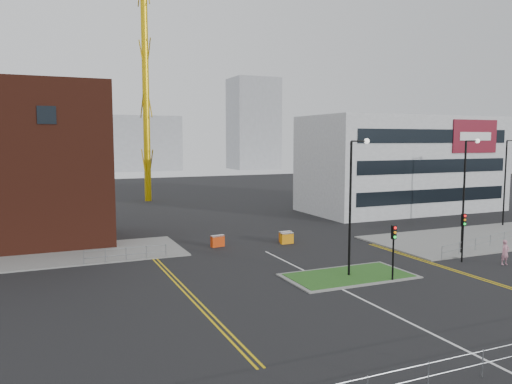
# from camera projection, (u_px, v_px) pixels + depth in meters

# --- Properties ---
(ground) EXTENTS (200.00, 200.00, 0.00)m
(ground) POSITION_uv_depth(u_px,v_px,m) (405.00, 320.00, 25.17)
(ground) COLOR black
(ground) RESTS_ON ground
(pavement_right) EXTENTS (24.00, 10.00, 0.12)m
(pavement_right) POSITION_uv_depth(u_px,v_px,m) (493.00, 237.00, 46.63)
(pavement_right) COLOR slate
(pavement_right) RESTS_ON ground
(island_kerb) EXTENTS (8.60, 4.60, 0.08)m
(island_kerb) POSITION_uv_depth(u_px,v_px,m) (349.00, 276.00, 33.26)
(island_kerb) COLOR slate
(island_kerb) RESTS_ON ground
(grass_island) EXTENTS (8.00, 4.00, 0.12)m
(grass_island) POSITION_uv_depth(u_px,v_px,m) (349.00, 276.00, 33.26)
(grass_island) COLOR #24521B
(grass_island) RESTS_ON ground
(office_block) EXTENTS (25.00, 12.20, 12.00)m
(office_block) POSITION_uv_depth(u_px,v_px,m) (402.00, 164.00, 64.00)
(office_block) COLOR #AFB1B4
(office_block) RESTS_ON ground
(tower_crane) EXTENTS (50.81, 17.01, 38.90)m
(tower_crane) POSITION_uv_depth(u_px,v_px,m) (184.00, 17.00, 72.36)
(tower_crane) COLOR gold
(tower_crane) RESTS_ON ground
(streetlamp_island) EXTENTS (1.46, 0.36, 9.18)m
(streetlamp_island) POSITION_uv_depth(u_px,v_px,m) (353.00, 196.00, 32.79)
(streetlamp_island) COLOR black
(streetlamp_island) RESTS_ON ground
(streetlamp_right_near) EXTENTS (1.46, 0.36, 9.18)m
(streetlamp_right_near) POSITION_uv_depth(u_px,v_px,m) (466.00, 187.00, 39.35)
(streetlamp_right_near) COLOR black
(streetlamp_right_near) RESTS_ON ground
(streetlamp_right_far) EXTENTS (1.46, 0.36, 9.18)m
(streetlamp_right_far) POSITION_uv_depth(u_px,v_px,m) (507.00, 175.00, 52.18)
(streetlamp_right_far) COLOR black
(streetlamp_right_far) RESTS_ON ground
(traffic_light_island) EXTENTS (0.28, 0.33, 3.65)m
(traffic_light_island) POSITION_uv_depth(u_px,v_px,m) (394.00, 242.00, 31.94)
(traffic_light_island) COLOR black
(traffic_light_island) RESTS_ON ground
(traffic_light_right) EXTENTS (0.28, 0.33, 3.65)m
(traffic_light_right) POSITION_uv_depth(u_px,v_px,m) (463.00, 228.00, 36.93)
(traffic_light_right) COLOR black
(traffic_light_right) RESTS_ON ground
(railing_front) EXTENTS (24.05, 0.05, 1.10)m
(railing_front) POSITION_uv_depth(u_px,v_px,m) (508.00, 352.00, 19.61)
(railing_front) COLOR gray
(railing_front) RESTS_ON ground
(railing_left) EXTENTS (6.05, 0.05, 1.10)m
(railing_left) POSITION_uv_depth(u_px,v_px,m) (126.00, 252.00, 37.18)
(railing_left) COLOR gray
(railing_left) RESTS_ON ground
(railing_right) EXTENTS (19.05, 5.05, 1.10)m
(railing_right) POSITION_uv_depth(u_px,v_px,m) (504.00, 235.00, 43.68)
(railing_right) COLOR gray
(railing_right) RESTS_ON ground
(centre_line) EXTENTS (0.15, 30.00, 0.01)m
(centre_line) POSITION_uv_depth(u_px,v_px,m) (380.00, 308.00, 27.00)
(centre_line) COLOR silver
(centre_line) RESTS_ON ground
(yellow_left_a) EXTENTS (0.12, 24.00, 0.01)m
(yellow_left_a) POSITION_uv_depth(u_px,v_px,m) (180.00, 288.00, 30.75)
(yellow_left_a) COLOR gold
(yellow_left_a) RESTS_ON ground
(yellow_left_b) EXTENTS (0.12, 24.00, 0.01)m
(yellow_left_b) POSITION_uv_depth(u_px,v_px,m) (185.00, 287.00, 30.86)
(yellow_left_b) COLOR gold
(yellow_left_b) RESTS_ON ground
(yellow_right_a) EXTENTS (0.12, 20.00, 0.01)m
(yellow_right_a) POSITION_uv_depth(u_px,v_px,m) (457.00, 272.00, 34.40)
(yellow_right_a) COLOR gold
(yellow_right_a) RESTS_ON ground
(yellow_right_b) EXTENTS (0.12, 20.00, 0.01)m
(yellow_right_b) POSITION_uv_depth(u_px,v_px,m) (460.00, 271.00, 34.52)
(yellow_right_b) COLOR gold
(yellow_right_b) RESTS_ON ground
(skyline_b) EXTENTS (24.00, 12.00, 16.00)m
(skyline_b) POSITION_uv_depth(u_px,v_px,m) (138.00, 143.00, 146.94)
(skyline_b) COLOR gray
(skyline_b) RESTS_ON ground
(skyline_c) EXTENTS (14.00, 12.00, 28.00)m
(skyline_c) POSITION_uv_depth(u_px,v_px,m) (253.00, 124.00, 155.58)
(skyline_c) COLOR gray
(skyline_c) RESTS_ON ground
(skyline_d) EXTENTS (30.00, 12.00, 12.00)m
(skyline_d) POSITION_uv_depth(u_px,v_px,m) (71.00, 150.00, 149.17)
(skyline_d) COLOR gray
(skyline_d) RESTS_ON ground
(pedestrian) EXTENTS (0.69, 0.48, 1.83)m
(pedestrian) POSITION_uv_depth(u_px,v_px,m) (505.00, 252.00, 36.34)
(pedestrian) COLOR #C88196
(pedestrian) RESTS_ON ground
(barrier_left) EXTENTS (1.24, 0.60, 1.00)m
(barrier_left) POSITION_uv_depth(u_px,v_px,m) (218.00, 241.00, 42.46)
(barrier_left) COLOR red
(barrier_left) RESTS_ON ground
(barrier_mid) EXTENTS (1.17, 0.42, 0.98)m
(barrier_mid) POSITION_uv_depth(u_px,v_px,m) (287.00, 238.00, 43.72)
(barrier_mid) COLOR orange
(barrier_mid) RESTS_ON ground
(barrier_right) EXTENTS (1.17, 0.47, 0.96)m
(barrier_right) POSITION_uv_depth(u_px,v_px,m) (285.00, 236.00, 44.51)
(barrier_right) COLOR #DE610C
(barrier_right) RESTS_ON ground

